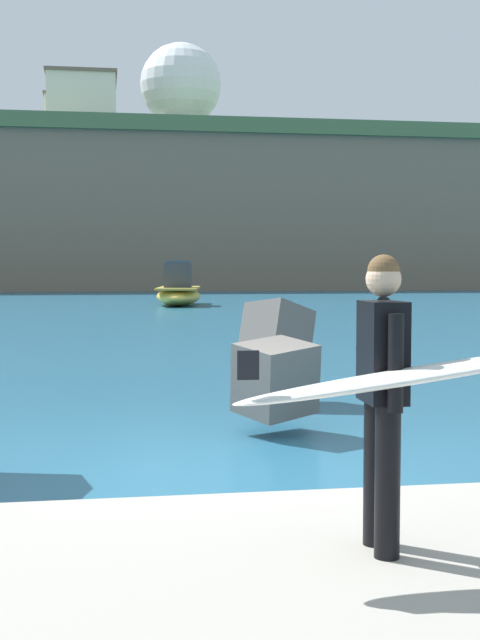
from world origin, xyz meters
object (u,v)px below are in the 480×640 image
Objects in this scene: radar_dome at (181,92)px; station_building_central at (82,110)px; station_building_west at (70,126)px; mooring_buoy_inner at (278,319)px; surfer_with_board at (393,381)px; boat_near_centre at (179,292)px.

radar_dome is 1.31× the size of station_building_central.
station_building_west is 7.63m from station_building_central.
mooring_buoy_inner is 0.04× the size of radar_dome.
station_building_central is (1.37, -7.50, 0.34)m from station_building_west.
radar_dome is at bearing 87.84° from mooring_buoy_inner.
radar_dome reaches higher than mooring_buoy_inner.
surfer_with_board is 87.32m from station_building_west.
station_building_west is (-6.85, 47.81, 15.60)m from boat_near_centre.
mooring_buoy_inner is 0.05× the size of station_building_west.
surfer_with_board is at bearing -86.83° from station_building_west.
mooring_buoy_inner is at bearing -92.16° from radar_dome.
radar_dome is 1.27× the size of station_building_west.
surfer_with_board is at bearing -94.37° from radar_dome.
boat_near_centre is 0.75× the size of station_building_west.
station_building_central reaches higher than station_building_west.
boat_near_centre is at bearing 97.02° from mooring_buoy_inner.
mooring_buoy_inner is at bearing -82.47° from station_building_central.
station_building_west reaches higher than surfer_with_board.
radar_dome is (4.11, 43.09, 18.52)m from boat_near_centre.
surfer_with_board is 38.14m from boat_near_centre.
surfer_with_board is 0.34× the size of boat_near_centre.
radar_dome is at bearing 85.63° from surfer_with_board.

